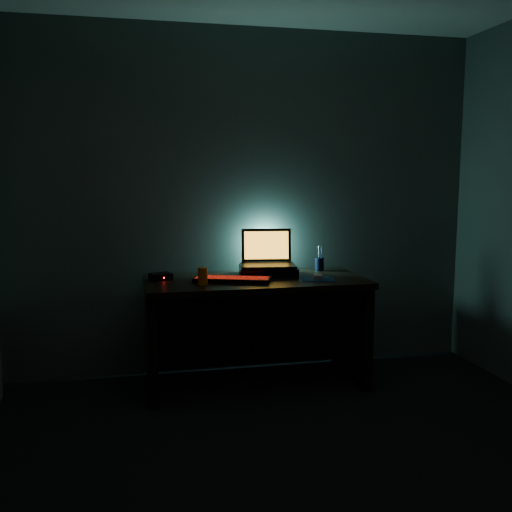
% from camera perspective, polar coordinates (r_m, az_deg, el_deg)
% --- Properties ---
extents(room, '(3.50, 4.00, 2.50)m').
position_cam_1_polar(room, '(2.29, 8.55, 3.00)').
color(room, black).
rests_on(room, ground).
extents(desk, '(1.50, 0.70, 0.75)m').
position_cam_1_polar(desk, '(4.00, -0.24, -5.77)').
color(desk, black).
rests_on(desk, ground).
extents(riser, '(0.44, 0.35, 0.06)m').
position_cam_1_polar(riser, '(4.03, 1.20, -1.49)').
color(riser, black).
rests_on(riser, desk).
extents(laptop, '(0.41, 0.33, 0.26)m').
position_cam_1_polar(laptop, '(4.07, 1.14, -0.12)').
color(laptop, black).
rests_on(laptop, riser).
extents(keyboard, '(0.53, 0.32, 0.03)m').
position_cam_1_polar(keyboard, '(3.79, -2.41, -2.36)').
color(keyboard, black).
rests_on(keyboard, desk).
extents(mousepad, '(0.26, 0.24, 0.00)m').
position_cam_1_polar(mousepad, '(3.89, 6.21, -2.30)').
color(mousepad, navy).
rests_on(mousepad, desk).
extents(mouse, '(0.08, 0.10, 0.03)m').
position_cam_1_polar(mouse, '(3.89, 6.21, -2.07)').
color(mouse, gray).
rests_on(mouse, mousepad).
extents(pen_cup, '(0.08, 0.08, 0.10)m').
position_cam_1_polar(pen_cup, '(4.25, 6.35, -0.82)').
color(pen_cup, black).
rests_on(pen_cup, desk).
extents(juice_glass, '(0.07, 0.07, 0.11)m').
position_cam_1_polar(juice_glass, '(3.69, -5.35, -2.01)').
color(juice_glass, orange).
rests_on(juice_glass, desk).
extents(router, '(0.17, 0.15, 0.05)m').
position_cam_1_polar(router, '(3.90, -9.51, -2.04)').
color(router, black).
rests_on(router, desk).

